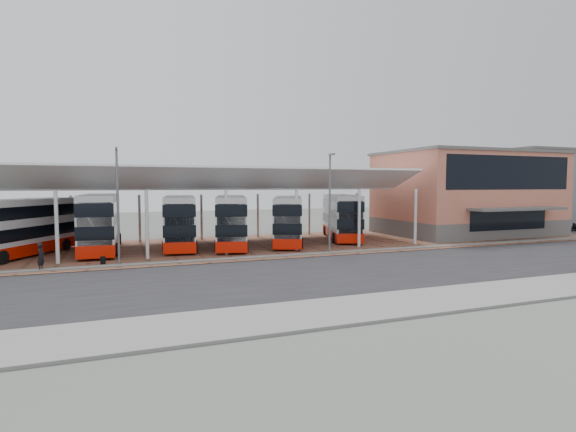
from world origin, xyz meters
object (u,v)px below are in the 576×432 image
object	(u,v)px
bus_0	(22,228)
bus_4	(288,220)
terminal	(467,193)
bus_1	(101,223)
bus_2	(180,222)
bus_3	(231,221)
pedestrian	(41,256)
bus_5	(341,217)

from	to	relation	value
bus_0	bus_4	xyz separation A→B (m)	(21.89, -0.29, -0.03)
terminal	bus_1	distance (m)	38.42
bus_0	bus_2	bearing A→B (deg)	34.41
terminal	bus_0	distance (m)	44.01
bus_3	bus_2	bearing A→B (deg)	178.70
terminal	bus_2	bearing A→B (deg)	179.46
bus_0	pedestrian	distance (m)	7.39
bus_4	bus_1	bearing A→B (deg)	-162.98
bus_0	bus_3	size ratio (longest dim) A/B	0.94
bus_4	bus_5	world-z (taller)	bus_5
terminal	pedestrian	xyz separation A→B (m)	(-41.71, -7.60, -3.71)
bus_3	pedestrian	world-z (taller)	bus_3
terminal	bus_3	size ratio (longest dim) A/B	1.64
bus_1	bus_2	bearing A→B (deg)	1.50
bus_1	bus_5	size ratio (longest dim) A/B	1.04
pedestrian	terminal	bearing A→B (deg)	-66.54
bus_3	bus_4	distance (m)	5.45
bus_1	bus_4	size ratio (longest dim) A/B	1.08
bus_4	terminal	bearing A→B (deg)	24.42
bus_1	bus_4	world-z (taller)	bus_1
bus_2	bus_4	world-z (taller)	bus_2
bus_1	pedestrian	world-z (taller)	bus_1
bus_3	bus_5	distance (m)	12.04
bus_1	bus_3	world-z (taller)	bus_1
bus_2	bus_4	xyz separation A→B (m)	(9.82, -1.28, -0.07)
bus_3	bus_1	bearing A→B (deg)	-173.12
bus_2	bus_3	bearing A→B (deg)	-7.19
bus_2	bus_0	bearing A→B (deg)	-167.72
terminal	bus_5	xyz separation A→B (m)	(-15.56, 0.71, -2.37)
bus_2	bus_4	bearing A→B (deg)	0.21
bus_3	terminal	bearing A→B (deg)	15.30
bus_3	bus_4	bearing A→B (deg)	12.25
terminal	bus_5	world-z (taller)	terminal
bus_0	bus_5	size ratio (longest dim) A/B	0.95
terminal	pedestrian	distance (m)	42.56
bus_0	bus_1	distance (m)	5.70
bus_5	pedestrian	bearing A→B (deg)	-143.78
bus_1	bus_0	bearing A→B (deg)	-166.53
terminal	bus_1	bearing A→B (deg)	179.39
bus_2	bus_5	xyz separation A→B (m)	(16.31, 0.41, -0.01)
terminal	bus_4	size ratio (longest dim) A/B	1.71
bus_5	pedestrian	xyz separation A→B (m)	(-26.16, -8.32, -1.34)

